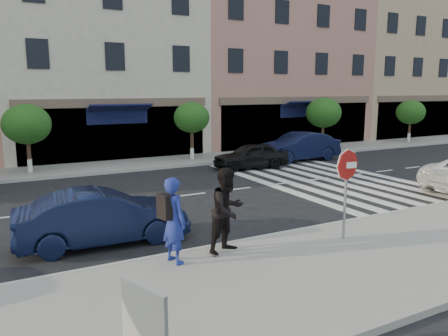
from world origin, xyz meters
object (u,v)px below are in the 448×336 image
at_px(stop_sign, 347,173).
at_px(photographer, 174,220).
at_px(car_far_mid, 251,156).
at_px(car_far_right, 299,147).
at_px(walker, 228,210).
at_px(car_near_mid, 102,217).
at_px(poster_board, 145,335).

distance_m(stop_sign, photographer, 4.41).
height_order(stop_sign, car_far_mid, stop_sign).
relative_size(photographer, car_far_mid, 0.51).
bearing_deg(car_far_right, walker, -45.99).
bearing_deg(walker, car_near_mid, 115.99).
bearing_deg(car_near_mid, walker, -132.23).
distance_m(poster_board, car_far_right, 19.13).
bearing_deg(photographer, car_far_mid, -53.28).
bearing_deg(stop_sign, car_far_right, 70.84).
height_order(car_near_mid, car_far_mid, car_near_mid).
relative_size(photographer, poster_board, 1.46).
distance_m(stop_sign, car_far_right, 13.12).
relative_size(photographer, car_near_mid, 0.45).
bearing_deg(photographer, car_near_mid, 9.50).
bearing_deg(walker, poster_board, -150.91).
relative_size(car_near_mid, car_far_right, 0.90).
relative_size(photographer, walker, 0.96).
bearing_deg(stop_sign, walker, -178.06).
distance_m(walker, car_far_right, 14.47).
height_order(stop_sign, photographer, stop_sign).
distance_m(photographer, car_far_mid, 12.43).
relative_size(poster_board, car_far_right, 0.28).
height_order(photographer, car_far_right, photographer).
height_order(car_far_mid, car_far_right, car_far_right).
bearing_deg(walker, photographer, 161.31).
xyz_separation_m(stop_sign, photographer, (-4.31, 0.60, -0.73)).
xyz_separation_m(stop_sign, walker, (-2.99, 0.62, -0.69)).
height_order(photographer, walker, walker).
distance_m(car_near_mid, car_far_right, 14.80).
distance_m(walker, car_far_mid, 11.63).
distance_m(stop_sign, walker, 3.13).
height_order(stop_sign, car_near_mid, stop_sign).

